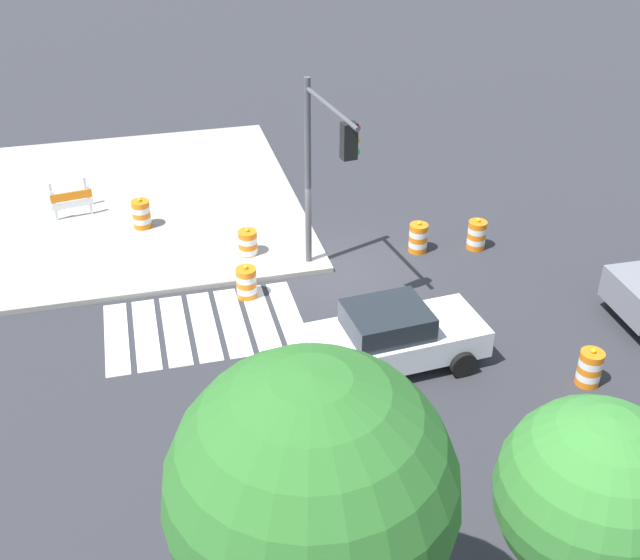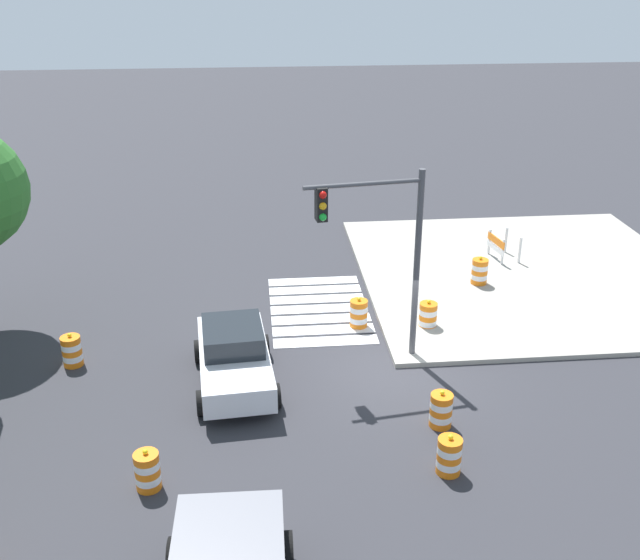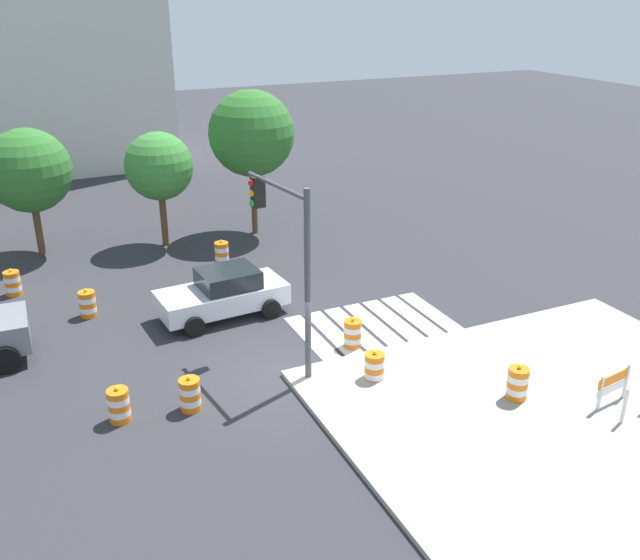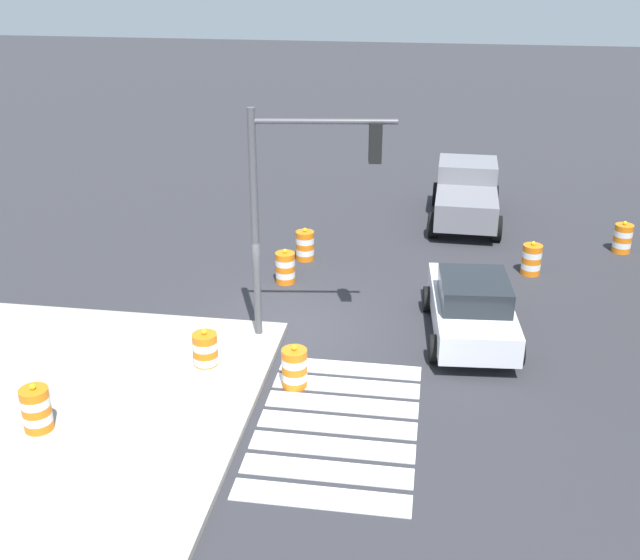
{
  "view_description": "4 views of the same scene",
  "coord_description": "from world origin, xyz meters",
  "views": [
    {
      "loc": [
        5.2,
        18.98,
        11.9
      ],
      "look_at": [
        0.87,
        1.82,
        0.96
      ],
      "focal_mm": 44.27,
      "sensor_mm": 36.0,
      "label": 1
    },
    {
      "loc": [
        -17.83,
        3.83,
        10.87
      ],
      "look_at": [
        2.37,
        1.92,
        1.79
      ],
      "focal_mm": 41.43,
      "sensor_mm": 36.0,
      "label": 2
    },
    {
      "loc": [
        -6.21,
        -16.19,
        10.35
      ],
      "look_at": [
        2.49,
        2.71,
        1.51
      ],
      "focal_mm": 38.83,
      "sensor_mm": 36.0,
      "label": 3
    },
    {
      "loc": [
        16.91,
        3.43,
        8.96
      ],
      "look_at": [
        0.25,
        0.86,
        1.5
      ],
      "focal_mm": 43.2,
      "sensor_mm": 36.0,
      "label": 4
    }
  ],
  "objects": [
    {
      "name": "traffic_barrel_crosswalk_end",
      "position": [
        2.66,
        0.68,
        0.45
      ],
      "size": [
        0.56,
        0.56,
        1.02
      ],
      "color": "orange",
      "rests_on": "ground"
    },
    {
      "name": "traffic_barrel_on_sidewalk",
      "position": [
        5.22,
        -3.96,
        0.6
      ],
      "size": [
        0.56,
        0.56,
        1.02
      ],
      "color": "orange",
      "rests_on": "sidewalk_corner"
    },
    {
      "name": "street_tree_corner_lot",
      "position": [
        -5.46,
        13.3,
        3.57
      ],
      "size": [
        3.37,
        3.37,
        5.27
      ],
      "color": "brown",
      "rests_on": "ground"
    },
    {
      "name": "ground_plane",
      "position": [
        0.0,
        0.0,
        0.0
      ],
      "size": [
        120.0,
        120.0,
        0.0
      ],
      "primitive_type": "plane",
      "color": "#2D2D33"
    },
    {
      "name": "crosswalk_stripes",
      "position": [
        4.0,
        1.8,
        0.01
      ],
      "size": [
        5.1,
        3.2,
        0.02
      ],
      "color": "silver",
      "rests_on": "ground"
    },
    {
      "name": "traffic_barrel_median_near",
      "position": [
        2.26,
        -1.44,
        0.45
      ],
      "size": [
        0.56,
        0.56,
        1.02
      ],
      "color": "orange",
      "rests_on": "ground"
    },
    {
      "name": "sidewalk_corner",
      "position": [
        6.0,
        -6.0,
        0.07
      ],
      "size": [
        12.0,
        12.0,
        0.15
      ],
      "primitive_type": "cube",
      "color": "#9E998E",
      "rests_on": "ground"
    },
    {
      "name": "construction_barricade",
      "position": [
        7.36,
        -5.36,
        0.72
      ],
      "size": [
        1.34,
        0.96,
        1.0
      ],
      "color": "silver",
      "rests_on": "sidewalk_corner"
    },
    {
      "name": "traffic_barrel_lane_center",
      "position": [
        1.08,
        9.14,
        0.45
      ],
      "size": [
        0.56,
        0.56,
        1.02
      ],
      "color": "orange",
      "rests_on": "ground"
    },
    {
      "name": "street_tree_streetside_far",
      "position": [
        3.6,
        12.22,
        4.5
      ],
      "size": [
        3.72,
        3.72,
        6.37
      ],
      "color": "brown",
      "rests_on": "ground"
    },
    {
      "name": "sports_car",
      "position": [
        -0.27,
        4.52,
        0.81
      ],
      "size": [
        4.43,
        2.4,
        1.63
      ],
      "color": "silver",
      "rests_on": "ground"
    },
    {
      "name": "traffic_barrel_far_curb",
      "position": [
        -2.81,
        -0.6,
        0.45
      ],
      "size": [
        0.56,
        0.56,
        1.02
      ],
      "color": "orange",
      "rests_on": "ground"
    },
    {
      "name": "traffic_light_pole",
      "position": [
        0.43,
        0.53,
        3.91
      ],
      "size": [
        0.75,
        3.27,
        5.5
      ],
      "color": "#4C4C51",
      "rests_on": "sidewalk_corner"
    },
    {
      "name": "traffic_barrel_opposite_curb",
      "position": [
        -4.61,
        -0.35,
        0.45
      ],
      "size": [
        0.56,
        0.56,
        1.02
      ],
      "color": "orange",
      "rests_on": "ground"
    },
    {
      "name": "traffic_barrel_near_corner",
      "position": [
        -6.72,
        9.35,
        0.45
      ],
      "size": [
        0.56,
        0.56,
        1.02
      ],
      "color": "orange",
      "rests_on": "ground"
    },
    {
      "name": "street_tree_streetside_near",
      "position": [
        -0.48,
        12.3,
        3.45
      ],
      "size": [
        2.84,
        2.84,
        4.89
      ],
      "color": "brown",
      "rests_on": "ground"
    },
    {
      "name": "traffic_barrel_median_far",
      "position": [
        -4.5,
        6.37,
        0.45
      ],
      "size": [
        0.56,
        0.56,
        1.02
      ],
      "color": "orange",
      "rests_on": "ground"
    }
  ]
}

